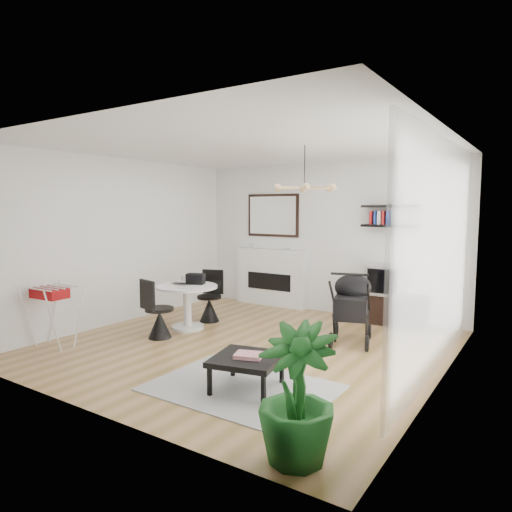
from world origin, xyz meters
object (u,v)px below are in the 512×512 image
Objects in this scene: tv_console at (385,309)px; potted_plant at (297,394)px; crt_tv at (386,280)px; stroller at (352,310)px; fireplace at (271,270)px; dining_table at (187,300)px; coffee_table at (247,360)px; drying_rack at (54,315)px.

tv_console is 1.23× the size of potted_plant.
potted_plant is at bearing -80.59° from tv_console.
crt_tv is 0.53× the size of stroller.
fireplace reaches higher than tv_console.
crt_tv is 0.60× the size of dining_table.
crt_tv reaches higher than coffee_table.
tv_console is at bearing 44.95° from drying_rack.
coffee_table is at bearing 0.88° from drying_rack.
drying_rack is at bearing 170.33° from potted_plant.
tv_console is at bearing 99.41° from potted_plant.
dining_table is at bearing -179.55° from stroller.
fireplace is 2.29× the size of dining_table.
stroller is 2.25m from coffee_table.
stroller is at bearing 17.11° from dining_table.
drying_rack is 4.18m from potted_plant.
potted_plant is at bearing -40.40° from coffee_table.
coffee_table is (-0.26, -2.23, -0.14)m from stroller.
potted_plant is at bearing -56.63° from fireplace.
drying_rack is at bearing -160.31° from stroller.
fireplace is 2.35m from tv_console.
crt_tv is 4.51m from potted_plant.
fireplace is at bearing 123.37° from potted_plant.
coffee_table is at bearing -113.40° from stroller.
stroller is at bearing 104.40° from potted_plant.
stroller is at bearing -92.96° from tv_console.
dining_table is at bearing 58.98° from drying_rack.
fireplace is 1.68× the size of tv_console.
drying_rack is at bearing -132.01° from tv_console.
coffee_table is 0.77× the size of potted_plant.
tv_console is 2.28× the size of crt_tv.
fireplace is at bearing 176.05° from tv_console.
drying_rack is 4.11m from stroller.
potted_plant reaches higher than drying_rack.
coffee_table is (-0.33, -3.54, 0.08)m from tv_console.
tv_console reaches higher than coffee_table.
crt_tv is 0.54× the size of potted_plant.
crt_tv is at bearing 99.33° from potted_plant.
fireplace reaches higher than stroller.
potted_plant is (4.12, -0.70, 0.08)m from drying_rack.
stroller is 1.33× the size of coffee_table.
crt_tv reaches higher than drying_rack.
tv_console is 1.20× the size of stroller.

